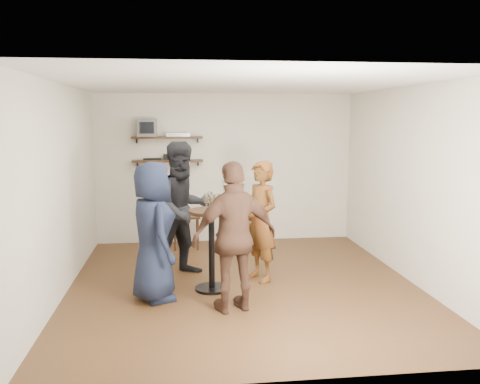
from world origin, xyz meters
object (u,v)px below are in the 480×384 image
(crt_monitor, at_px, (147,128))
(radio, at_px, (170,157))
(drinks_table, at_px, (212,239))
(side_table, at_px, (186,220))
(dvd_deck, at_px, (178,135))
(person_brown, at_px, (235,237))
(person_navy, at_px, (153,232))
(person_plaid, at_px, (261,221))
(person_dark, at_px, (183,209))

(crt_monitor, xyz_separation_m, radio, (0.37, 0.00, -0.50))
(radio, relative_size, drinks_table, 0.21)
(side_table, height_order, drinks_table, drinks_table)
(drinks_table, bearing_deg, dvd_deck, 98.93)
(dvd_deck, xyz_separation_m, person_brown, (0.61, -3.24, -1.04))
(side_table, bearing_deg, person_brown, -80.33)
(side_table, bearing_deg, crt_monitor, 153.23)
(person_brown, bearing_deg, crt_monitor, -87.18)
(crt_monitor, distance_m, person_brown, 3.63)
(radio, bearing_deg, person_navy, -93.59)
(radio, distance_m, person_plaid, 2.60)
(dvd_deck, height_order, radio, dvd_deck)
(crt_monitor, xyz_separation_m, drinks_table, (0.91, -2.51, -1.35))
(person_plaid, bearing_deg, crt_monitor, -169.88)
(person_plaid, bearing_deg, person_brown, -49.90)
(person_plaid, bearing_deg, person_dark, -134.79)
(crt_monitor, height_order, person_brown, crt_monitor)
(person_plaid, relative_size, person_brown, 0.95)
(person_dark, height_order, person_navy, person_dark)
(drinks_table, bearing_deg, person_brown, -73.68)
(radio, distance_m, drinks_table, 2.71)
(drinks_table, xyz_separation_m, person_dark, (-0.34, 0.68, 0.27))
(radio, bearing_deg, crt_monitor, 180.00)
(radio, bearing_deg, person_brown, -76.88)
(crt_monitor, relative_size, person_plaid, 0.20)
(drinks_table, xyz_separation_m, person_brown, (0.21, -0.73, 0.19))
(radio, distance_m, person_navy, 2.86)
(dvd_deck, distance_m, person_brown, 3.46)
(dvd_deck, height_order, side_table, dvd_deck)
(crt_monitor, distance_m, dvd_deck, 0.53)
(radio, height_order, drinks_table, radio)
(drinks_table, distance_m, person_plaid, 0.78)
(person_navy, bearing_deg, dvd_deck, -26.73)
(drinks_table, bearing_deg, side_table, 97.38)
(side_table, bearing_deg, person_dark, -92.12)
(side_table, distance_m, person_plaid, 2.12)
(side_table, relative_size, drinks_table, 0.55)
(dvd_deck, bearing_deg, radio, 180.00)
(crt_monitor, relative_size, drinks_table, 0.31)
(radio, xyz_separation_m, side_table, (0.26, -0.32, -1.05))
(person_dark, bearing_deg, side_table, 61.34)
(person_plaid, distance_m, person_navy, 1.52)
(drinks_table, bearing_deg, crt_monitor, 109.93)
(radio, height_order, side_table, radio)
(radio, relative_size, person_plaid, 0.14)
(person_brown, bearing_deg, drinks_table, -90.00)
(side_table, bearing_deg, dvd_deck, 109.22)
(radio, xyz_separation_m, drinks_table, (0.54, -2.51, -0.85))
(drinks_table, relative_size, person_navy, 0.62)
(radio, xyz_separation_m, person_brown, (0.76, -3.24, -0.66))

